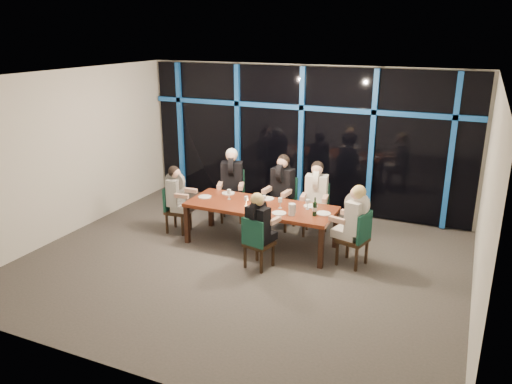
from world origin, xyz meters
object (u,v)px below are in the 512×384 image
diner_end_left (177,189)px  chair_far_right (316,206)px  chair_far_left (232,192)px  chair_end_left (174,207)px  diner_near_mid (259,219)px  chair_end_right (358,236)px  dining_table (261,209)px  diner_far_left (232,175)px  diner_end_right (355,213)px  chair_far_mid (284,199)px  chair_near_mid (256,241)px  water_pitcher (292,209)px  wine_bottle (315,209)px  diner_far_mid (282,181)px  diner_far_right (316,188)px

diner_end_left → chair_far_right: bearing=-72.0°
chair_far_left → chair_end_left: size_ratio=1.15×
diner_near_mid → chair_end_right: bearing=-142.1°
dining_table → chair_end_left: (-1.74, -0.07, -0.19)m
diner_far_left → diner_end_right: 2.85m
dining_table → chair_far_left: 1.41m
chair_far_mid → chair_end_left: (-1.79, -1.06, -0.06)m
chair_far_left → chair_near_mid: bearing=-73.7°
chair_far_left → water_pitcher: chair_far_left is taller
wine_bottle → chair_near_mid: bearing=-132.6°
chair_end_left → chair_end_right: size_ratio=0.94×
chair_near_mid → water_pitcher: (0.36, 0.64, 0.37)m
diner_far_mid → water_pitcher: 1.31m
dining_table → diner_near_mid: 0.88m
chair_far_right → diner_end_left: diner_end_left is taller
chair_near_mid → wine_bottle: bearing=-120.1°
dining_table → chair_end_left: 1.75m
chair_end_left → diner_end_left: diner_end_left is taller
wine_bottle → dining_table: bearing=173.6°
chair_far_right → water_pitcher: bearing=-101.1°
diner_far_mid → diner_far_left: bearing=-171.5°
chair_near_mid → diner_end_left: bearing=-10.0°
chair_end_right → diner_far_mid: size_ratio=0.97×
diner_far_mid → diner_near_mid: (0.28, -1.72, -0.11)m
chair_far_mid → diner_far_left: bearing=-167.1°
chair_far_mid → water_pitcher: size_ratio=4.92×
chair_far_left → wine_bottle: 2.32m
diner_near_mid → diner_far_mid: bearing=-68.2°
water_pitcher → diner_far_right: bearing=80.4°
diner_end_right → chair_far_mid: bearing=-109.6°
diner_far_mid → diner_end_left: (-1.70, -0.98, -0.10)m
wine_bottle → chair_end_left: bearing=179.1°
chair_far_left → diner_far_right: bearing=-23.2°
chair_far_left → diner_end_left: (-0.64, -1.02, 0.28)m
chair_far_mid → chair_far_left: bearing=-171.5°
chair_far_mid → diner_end_left: size_ratio=1.15×
diner_end_left → wine_bottle: diner_end_left is taller
chair_far_mid → water_pitcher: chair_far_mid is taller
diner_far_mid → diner_end_right: diner_far_mid is taller
chair_far_right → chair_end_right: 1.47m
chair_end_left → diner_far_right: bearing=-74.2°
diner_far_right → diner_end_left: size_ratio=1.09×
chair_near_mid → wine_bottle: wine_bottle is taller
water_pitcher → chair_far_right: bearing=81.2°
chair_far_mid → diner_near_mid: bearing=-75.0°
chair_end_left → diner_near_mid: diner_near_mid is taller
chair_far_right → diner_far_mid: diner_far_mid is taller
chair_near_mid → wine_bottle: (0.71, 0.77, 0.39)m
diner_near_mid → water_pitcher: (0.34, 0.57, 0.02)m
chair_end_right → water_pitcher: bearing=-69.5°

